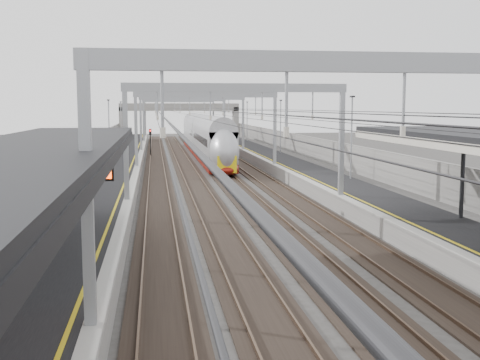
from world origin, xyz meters
name	(u,v)px	position (x,y,z in m)	size (l,w,h in m)	color
platform_left	(120,168)	(-8.00, 45.00, 0.50)	(4.00, 120.00, 1.00)	black
platform_right	(285,166)	(8.00, 45.00, 0.50)	(4.00, 120.00, 1.00)	black
tracks	(204,172)	(0.00, 45.00, 0.05)	(11.40, 140.00, 0.20)	black
overhead_line	(199,108)	(0.00, 51.62, 6.14)	(13.00, 140.00, 6.60)	#919499
canopy_left	(19,155)	(-8.02, 2.99, 5.09)	(4.40, 30.00, 4.24)	black
overbridge	(179,112)	(0.00, 100.00, 5.31)	(22.00, 2.20, 6.90)	slate
wall_left	(84,157)	(-11.20, 45.00, 1.60)	(0.30, 120.00, 3.20)	slate
wall_right	(317,154)	(11.20, 45.00, 1.60)	(0.30, 120.00, 3.20)	slate
train	(205,141)	(1.50, 61.82, 2.09)	(2.69, 49.02, 4.26)	maroon
signal_green	(150,137)	(-5.20, 64.70, 2.42)	(0.32, 0.32, 3.48)	black
signal_red_near	(210,134)	(3.20, 73.37, 2.42)	(0.32, 0.32, 3.48)	black
signal_red_far	(228,135)	(5.40, 70.39, 2.42)	(0.32, 0.32, 3.48)	black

